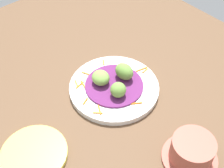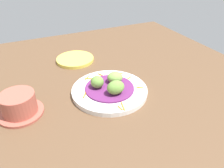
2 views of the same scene
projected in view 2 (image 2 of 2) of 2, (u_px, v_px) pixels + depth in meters
The scene contains 9 objects.
table_surface at pixel (111, 85), 75.99cm from camera, with size 110.00×110.00×2.00cm, color brown.
main_plate at pixel (110, 91), 69.74cm from camera, with size 24.36×24.36×1.58cm, color white.
cabbage_bed at pixel (110, 88), 69.17cm from camera, with size 15.80×15.80×0.54cm, color #60235B.
carrot_garnish at pixel (111, 84), 71.40cm from camera, with size 19.55×22.33×0.40cm.
guac_scoop_left at pixel (116, 77), 70.87cm from camera, with size 4.64×5.13×3.56cm, color #759E47.
guac_scoop_center at pixel (97, 82), 68.02cm from camera, with size 4.20×4.11×3.93cm, color olive.
guac_scoop_right at pixel (116, 87), 64.98cm from camera, with size 5.53×4.16×4.39cm, color olive.
side_plate_small at pixel (75, 59), 89.35cm from camera, with size 15.29×15.29×1.30cm, color #E0CC4C.
terracotta_bowl at pixel (19, 105), 59.75cm from camera, with size 12.63×12.63×6.65cm.
Camera 2 is at (-26.33, -58.13, 42.27)cm, focal length 34.49 mm.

